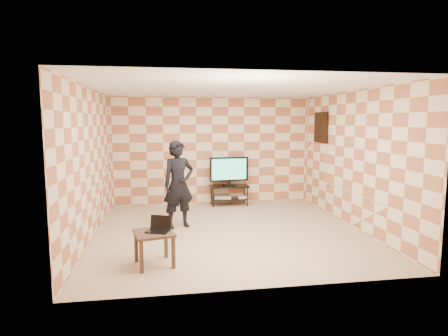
{
  "coord_description": "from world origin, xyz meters",
  "views": [
    {
      "loc": [
        -1.17,
        -6.87,
        2.11
      ],
      "look_at": [
        0.0,
        0.6,
        1.15
      ],
      "focal_mm": 30.0,
      "sensor_mm": 36.0,
      "label": 1
    }
  ],
  "objects_px": {
    "tv": "(229,170)",
    "side_table": "(154,238)",
    "tv_stand": "(229,191)",
    "person": "(179,184)"
  },
  "relations": [
    {
      "from": "tv_stand",
      "to": "side_table",
      "type": "distance_m",
      "value": 4.1
    },
    {
      "from": "tv_stand",
      "to": "tv",
      "type": "xyz_separation_m",
      "value": [
        -0.0,
        -0.0,
        0.53
      ]
    },
    {
      "from": "tv_stand",
      "to": "tv",
      "type": "height_order",
      "value": "tv"
    },
    {
      "from": "person",
      "to": "tv",
      "type": "bearing_deg",
      "value": 34.55
    },
    {
      "from": "tv",
      "to": "side_table",
      "type": "xyz_separation_m",
      "value": [
        -1.74,
        -3.71,
        -0.48
      ]
    },
    {
      "from": "tv",
      "to": "side_table",
      "type": "distance_m",
      "value": 4.12
    },
    {
      "from": "tv",
      "to": "side_table",
      "type": "height_order",
      "value": "tv"
    },
    {
      "from": "side_table",
      "to": "tv",
      "type": "bearing_deg",
      "value": 64.8
    },
    {
      "from": "person",
      "to": "tv_stand",
      "type": "bearing_deg",
      "value": 34.59
    },
    {
      "from": "tv_stand",
      "to": "side_table",
      "type": "relative_size",
      "value": 1.49
    }
  ]
}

